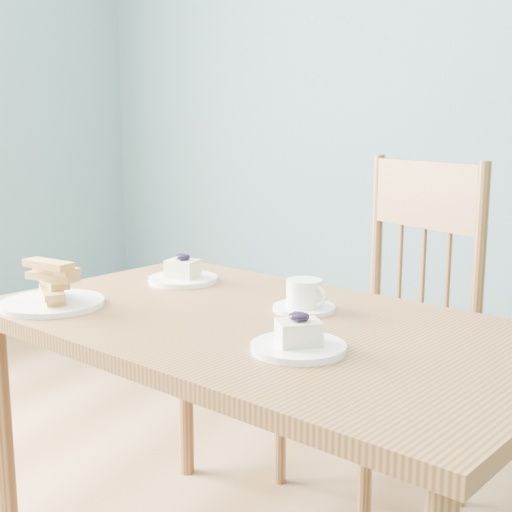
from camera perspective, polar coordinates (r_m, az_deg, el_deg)
dining_table at (r=1.54m, az=0.57°, el=-7.53°), size 1.38×1.00×0.66m
dining_chair at (r=2.07m, az=10.20°, el=-5.65°), size 0.60×0.59×0.98m
cheesecake_plate_near at (r=1.32m, az=3.42°, el=-6.81°), size 0.18×0.18×0.07m
cheesecake_plate_far at (r=1.87m, az=-5.88°, el=-1.50°), size 0.18×0.18×0.08m
coffee_cup at (r=1.59m, az=3.90°, el=-3.32°), size 0.14×0.14×0.07m
biscotti_plate at (r=1.69m, az=-16.02°, el=-2.71°), size 0.23×0.23×0.11m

